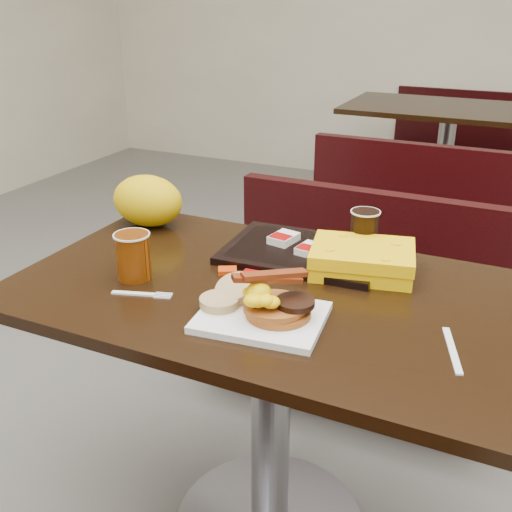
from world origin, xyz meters
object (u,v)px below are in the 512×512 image
at_px(bench_near_n, 351,306).
at_px(table_far, 443,169).
at_px(platter, 261,317).
at_px(hashbrown_sleeve_left, 284,238).
at_px(hashbrown_sleeve_right, 310,249).
at_px(coffee_cup_near, 133,256).
at_px(clamshell, 362,260).
at_px(bench_far_n, 459,147).
at_px(bench_far_s, 419,205).
at_px(coffee_cup_far, 364,229).
at_px(paper_bag, 148,201).
at_px(pancake_stack, 278,309).
at_px(tray, 304,252).
at_px(table_near, 271,420).
at_px(fork, 133,294).
at_px(knife, 452,350).

distance_m(bench_near_n, table_far, 1.90).
bearing_deg(bench_near_n, platter, -87.40).
height_order(hashbrown_sleeve_left, hashbrown_sleeve_right, hashbrown_sleeve_left).
distance_m(coffee_cup_near, clamshell, 0.55).
height_order(bench_far_n, hashbrown_sleeve_left, hashbrown_sleeve_left).
relative_size(bench_far_s, clamshell, 4.10).
height_order(table_far, hashbrown_sleeve_left, hashbrown_sleeve_left).
height_order(coffee_cup_far, clamshell, coffee_cup_far).
bearing_deg(platter, paper_bag, 138.51).
height_order(platter, pancake_stack, pancake_stack).
distance_m(tray, clamshell, 0.17).
bearing_deg(pancake_stack, table_near, 118.40).
xyz_separation_m(table_near, bench_far_s, (0.00, 1.90, -0.02)).
relative_size(bench_far_s, hashbrown_sleeve_right, 14.31).
height_order(hashbrown_sleeve_left, paper_bag, paper_bag).
bearing_deg(fork, platter, -14.31).
distance_m(table_far, clamshell, 2.46).
distance_m(tray, coffee_cup_far, 0.17).
distance_m(coffee_cup_near, hashbrown_sleeve_right, 0.44).
relative_size(hashbrown_sleeve_left, hashbrown_sleeve_right, 1.11).
distance_m(table_far, coffee_cup_near, 2.74).
bearing_deg(table_far, hashbrown_sleeve_left, -91.65).
relative_size(bench_near_n, knife, 6.09).
distance_m(hashbrown_sleeve_left, paper_bag, 0.43).
distance_m(knife, tray, 0.52).
relative_size(pancake_stack, paper_bag, 0.64).
height_order(table_near, table_far, same).
distance_m(bench_near_n, hashbrown_sleeve_left, 0.63).
bearing_deg(knife, pancake_stack, -101.43).
relative_size(bench_near_n, bench_far_n, 1.00).
distance_m(coffee_cup_near, paper_bag, 0.36).
xyz_separation_m(bench_near_n, coffee_cup_near, (-0.32, -0.78, 0.45)).
distance_m(hashbrown_sleeve_left, coffee_cup_far, 0.21).
bearing_deg(coffee_cup_near, tray, 42.53).
distance_m(table_far, knife, 2.75).
bearing_deg(knife, tray, -143.36).
bearing_deg(coffee_cup_near, coffee_cup_far, 39.38).
height_order(bench_far_s, knife, knife).
distance_m(fork, paper_bag, 0.45).
distance_m(bench_far_s, pancake_stack, 2.08).
bearing_deg(hashbrown_sleeve_right, bench_far_n, 99.68).
bearing_deg(hashbrown_sleeve_right, tray, 153.67).
height_order(knife, hashbrown_sleeve_left, hashbrown_sleeve_left).
height_order(table_far, tray, tray).
xyz_separation_m(bench_far_s, bench_far_n, (0.00, 1.40, 0.00)).
relative_size(tray, hashbrown_sleeve_left, 5.14).
xyz_separation_m(table_far, hashbrown_sleeve_left, (-0.07, -2.37, 0.40)).
xyz_separation_m(coffee_cup_far, paper_bag, (-0.63, -0.06, 0.01)).
height_order(table_near, platter, platter).
height_order(bench_far_s, pancake_stack, pancake_stack).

